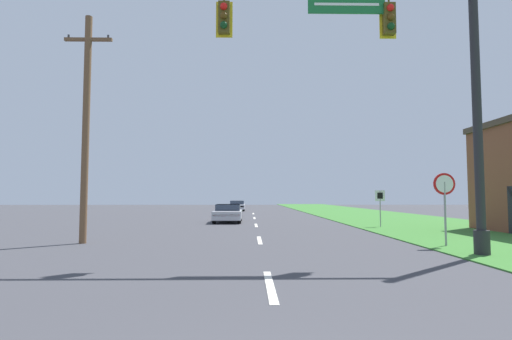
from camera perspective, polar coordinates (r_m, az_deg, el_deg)
name	(u,v)px	position (r m, az deg, el deg)	size (l,w,h in m)	color
grass_verge_right	(386,218)	(33.71, 18.04, -6.51)	(10.00, 110.00, 0.04)	#38752D
road_center_line	(256,225)	(23.92, 0.01, -7.92)	(0.16, 34.80, 0.01)	silver
signal_mast	(409,76)	(13.10, 20.99, 12.46)	(8.93, 0.47, 8.75)	#232326
car_ahead	(228,213)	(27.10, -4.01, -6.16)	(1.82, 4.50, 1.19)	black
far_car	(237,206)	(47.97, -2.71, -5.12)	(1.82, 4.65, 1.19)	black
stop_sign	(445,193)	(15.33, 25.34, -2.93)	(0.76, 0.07, 2.50)	gray
route_sign_post	(380,200)	(23.51, 17.30, -4.11)	(0.55, 0.06, 2.03)	gray
utility_pole_near	(86,124)	(16.39, -23.12, 6.09)	(1.80, 0.26, 8.61)	brown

